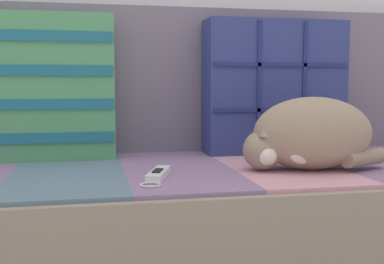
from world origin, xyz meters
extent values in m
cube|color=gray|center=(0.00, 0.15, 0.27)|extent=(1.80, 0.78, 0.23)
cube|color=slate|center=(-0.43, 0.14, 0.39)|extent=(0.29, 0.70, 0.01)
cube|color=gray|center=(-0.14, 0.14, 0.39)|extent=(0.29, 0.70, 0.01)
cube|color=#C6899E|center=(0.14, 0.14, 0.39)|extent=(0.29, 0.70, 0.01)
cube|color=gray|center=(0.43, 0.14, 0.39)|extent=(0.29, 0.70, 0.01)
cube|color=slate|center=(0.00, 0.48, 0.63)|extent=(1.80, 0.14, 0.48)
cube|color=navy|center=(0.23, 0.34, 0.61)|extent=(0.47, 0.13, 0.44)
cube|color=navy|center=(0.23, 0.27, 0.54)|extent=(0.45, 0.01, 0.01)
cube|color=navy|center=(0.15, 0.27, 0.61)|extent=(0.01, 0.01, 0.42)
cube|color=navy|center=(0.23, 0.27, 0.68)|extent=(0.45, 0.01, 0.01)
cube|color=navy|center=(0.30, 0.27, 0.61)|extent=(0.01, 0.01, 0.42)
cube|color=#4C9366|center=(-0.53, 0.34, 0.61)|extent=(0.46, 0.13, 0.44)
cube|color=#1E667F|center=(-0.53, 0.27, 0.46)|extent=(0.45, 0.01, 0.03)
cube|color=#1E667F|center=(-0.53, 0.27, 0.56)|extent=(0.45, 0.01, 0.03)
cube|color=#1E667F|center=(-0.53, 0.27, 0.66)|extent=(0.45, 0.01, 0.03)
cube|color=#1E667F|center=(-0.53, 0.27, 0.76)|extent=(0.45, 0.01, 0.03)
ellipsoid|color=gray|center=(0.21, 0.00, 0.49)|extent=(0.34, 0.21, 0.19)
sphere|color=gray|center=(0.07, 0.01, 0.45)|extent=(0.10, 0.10, 0.10)
sphere|color=white|center=(0.07, -0.02, 0.44)|extent=(0.06, 0.06, 0.06)
ellipsoid|color=white|center=(0.16, -0.05, 0.46)|extent=(0.10, 0.05, 0.09)
cylinder|color=gray|center=(0.34, -0.04, 0.43)|extent=(0.15, 0.10, 0.04)
cone|color=gray|center=(0.07, -0.02, 0.51)|extent=(0.04, 0.04, 0.04)
cone|color=gray|center=(0.07, 0.04, 0.51)|extent=(0.04, 0.04, 0.04)
cube|color=white|center=(-0.21, -0.03, 0.40)|extent=(0.08, 0.15, 0.02)
cube|color=black|center=(-0.21, -0.04, 0.41)|extent=(0.04, 0.06, 0.00)
cube|color=black|center=(-0.19, 0.04, 0.40)|extent=(0.03, 0.02, 0.02)
torus|color=silver|center=(-0.24, -0.12, 0.39)|extent=(0.06, 0.06, 0.01)
camera|label=1|loc=(-0.36, -1.18, 0.62)|focal=45.00mm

